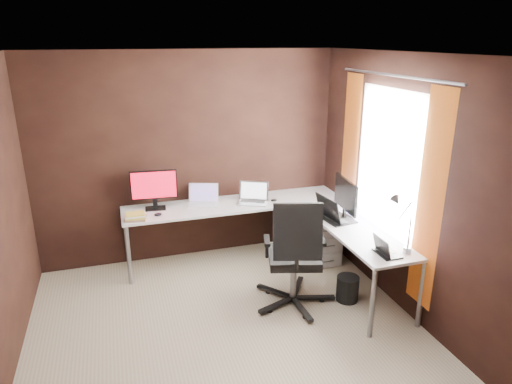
# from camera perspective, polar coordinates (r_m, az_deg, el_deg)

# --- Properties ---
(room) EXTENTS (3.60, 3.60, 2.50)m
(room) POSITION_cam_1_polar(r_m,az_deg,el_deg) (3.98, 0.73, -0.97)
(room) COLOR #B3AB8B
(room) RESTS_ON ground
(desk) EXTENTS (2.65, 2.25, 0.73)m
(desk) POSITION_cam_1_polar(r_m,az_deg,el_deg) (5.21, 2.59, -3.16)
(desk) COLOR white
(desk) RESTS_ON ground
(drawer_pedestal) EXTENTS (0.42, 0.50, 0.60)m
(drawer_pedestal) POSITION_cam_1_polar(r_m,az_deg,el_deg) (5.66, 7.76, -5.62)
(drawer_pedestal) COLOR white
(drawer_pedestal) RESTS_ON ground
(monitor_left) EXTENTS (0.53, 0.17, 0.46)m
(monitor_left) POSITION_cam_1_polar(r_m,az_deg,el_deg) (5.36, -12.63, 0.56)
(monitor_left) COLOR black
(monitor_left) RESTS_ON desk
(monitor_right) EXTENTS (0.15, 0.55, 0.45)m
(monitor_right) POSITION_cam_1_polar(r_m,az_deg,el_deg) (5.03, 11.15, -0.56)
(monitor_right) COLOR black
(monitor_right) RESTS_ON desk
(laptop_white) EXTENTS (0.41, 0.35, 0.23)m
(laptop_white) POSITION_cam_1_polar(r_m,az_deg,el_deg) (5.48, -6.62, -0.98)
(laptop_white) COLOR white
(laptop_white) RESTS_ON desk
(laptop_silver) EXTENTS (0.43, 0.39, 0.24)m
(laptop_silver) POSITION_cam_1_polar(r_m,az_deg,el_deg) (5.50, -0.38, -0.75)
(laptop_silver) COLOR silver
(laptop_silver) RESTS_ON desk
(laptop_black_big) EXTENTS (0.35, 0.45, 0.27)m
(laptop_black_big) POSITION_cam_1_polar(r_m,az_deg,el_deg) (5.05, 9.61, -2.80)
(laptop_black_big) COLOR black
(laptop_black_big) RESTS_ON desk
(laptop_black_small) EXTENTS (0.19, 0.26, 0.17)m
(laptop_black_small) POSITION_cam_1_polar(r_m,az_deg,el_deg) (4.37, 15.85, -7.05)
(laptop_black_small) COLOR black
(laptop_black_small) RESTS_ON desk
(book_stack) EXTENTS (0.26, 0.22, 0.07)m
(book_stack) POSITION_cam_1_polar(r_m,az_deg,el_deg) (5.16, -14.86, -2.98)
(book_stack) COLOR #977251
(book_stack) RESTS_ON desk
(mouse_left) EXTENTS (0.10, 0.08, 0.03)m
(mouse_left) POSITION_cam_1_polar(r_m,az_deg,el_deg) (5.21, -12.16, -2.77)
(mouse_left) COLOR black
(mouse_left) RESTS_ON desk
(mouse_corner) EXTENTS (0.09, 0.07, 0.03)m
(mouse_corner) POSITION_cam_1_polar(r_m,az_deg,el_deg) (5.54, 2.26, -1.02)
(mouse_corner) COLOR black
(mouse_corner) RESTS_ON desk
(desk_lamp) EXTENTS (0.18, 0.21, 0.55)m
(desk_lamp) POSITION_cam_1_polar(r_m,az_deg,el_deg) (4.36, 17.64, -2.96)
(desk_lamp) COLOR slate
(desk_lamp) RESTS_ON desk
(office_chair) EXTENTS (0.66, 0.69, 1.18)m
(office_chair) POSITION_cam_1_polar(r_m,az_deg,el_deg) (4.71, 4.77, -10.22)
(office_chair) COLOR black
(office_chair) RESTS_ON ground
(wastebasket) EXTENTS (0.28, 0.28, 0.27)m
(wastebasket) POSITION_cam_1_polar(r_m,az_deg,el_deg) (4.96, 11.37, -11.73)
(wastebasket) COLOR black
(wastebasket) RESTS_ON ground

